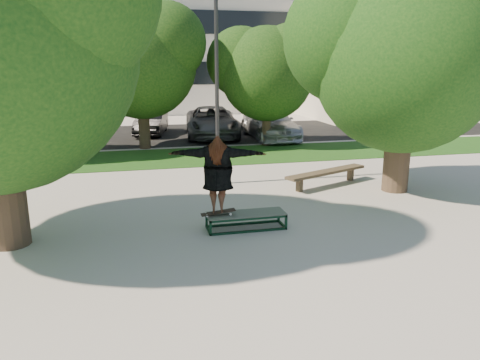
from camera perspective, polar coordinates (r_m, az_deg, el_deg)
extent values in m
plane|color=#AAA39C|center=(9.95, -3.01, -7.84)|extent=(120.00, 120.00, 0.00)
cube|color=#1D4B15|center=(19.14, -5.20, 2.87)|extent=(30.00, 4.00, 0.02)
cube|color=black|center=(25.42, -9.56, 5.50)|extent=(40.00, 8.00, 0.01)
cylinder|color=#38281E|center=(10.63, -27.07, 1.05)|extent=(0.84, 0.84, 3.20)
cylinder|color=#38281E|center=(14.46, 18.73, 4.53)|extent=(0.76, 0.76, 3.00)
sphere|color=#0F3910|center=(14.29, 19.47, 13.57)|extent=(5.20, 5.20, 5.20)
sphere|color=#0F3910|center=(14.36, 13.39, 16.58)|extent=(3.90, 3.90, 3.90)
sphere|color=#0F3910|center=(14.56, 24.97, 16.68)|extent=(3.64, 3.64, 3.64)
cylinder|color=#38281E|center=(20.81, -26.95, 6.18)|extent=(0.44, 0.44, 2.80)
sphere|color=black|center=(20.04, -25.33, 14.26)|extent=(3.08, 3.08, 3.08)
cylinder|color=#38281E|center=(21.22, -11.67, 7.81)|extent=(0.50, 0.50, 3.00)
sphere|color=black|center=(21.10, -11.98, 13.81)|extent=(4.80, 4.80, 4.80)
sphere|color=black|center=(21.83, -15.38, 15.19)|extent=(3.60, 3.60, 3.60)
sphere|color=black|center=(20.70, -8.95, 16.26)|extent=(3.36, 3.36, 3.36)
cylinder|color=#38281E|center=(21.62, 3.25, 7.65)|extent=(0.40, 0.40, 2.60)
sphere|color=black|center=(21.49, 3.32, 12.77)|extent=(4.20, 4.20, 4.20)
sphere|color=black|center=(21.82, 0.13, 14.19)|extent=(3.15, 3.15, 3.15)
sphere|color=black|center=(21.37, 6.19, 14.68)|extent=(2.94, 2.94, 2.94)
cylinder|color=#2D2D30|center=(14.35, -2.83, 11.22)|extent=(0.12, 0.12, 6.00)
cube|color=silver|center=(41.32, -14.63, 19.61)|extent=(30.00, 14.00, 16.00)
cube|color=black|center=(34.04, -14.29, 12.46)|extent=(27.60, 0.12, 1.60)
cube|color=black|center=(34.15, -14.66, 18.33)|extent=(27.60, 0.12, 1.60)
cube|color=beige|center=(36.76, 19.52, 13.75)|extent=(15.00, 10.00, 8.00)
cube|color=#475147|center=(10.74, 0.74, -4.12)|extent=(1.80, 0.60, 0.03)
cylinder|color=white|center=(10.47, -4.05, -4.38)|extent=(0.06, 0.03, 0.06)
cylinder|color=white|center=(10.62, -4.19, -4.12)|extent=(0.06, 0.03, 0.06)
cylinder|color=white|center=(10.57, -1.15, -4.18)|extent=(0.06, 0.03, 0.06)
cylinder|color=white|center=(10.72, -1.34, -3.92)|extent=(0.06, 0.03, 0.06)
cube|color=black|center=(10.58, -2.68, -3.94)|extent=(0.78, 0.20, 0.10)
imported|color=brown|center=(10.34, -2.74, 0.69)|extent=(2.21, 1.17, 1.74)
cube|color=#4A3D2C|center=(13.96, 7.26, -0.57)|extent=(0.20, 0.20, 0.42)
cube|color=#4A3D2C|center=(15.60, 13.31, 0.71)|extent=(0.20, 0.20, 0.42)
cube|color=#4A3D2C|center=(14.71, 10.49, 0.97)|extent=(3.02, 1.62, 0.08)
imported|color=silver|center=(23.82, -23.90, 5.68)|extent=(2.08, 4.40, 1.45)
imported|color=black|center=(25.52, -10.78, 6.95)|extent=(2.11, 4.14, 1.30)
imported|color=#5B5B60|center=(24.24, -3.45, 7.08)|extent=(3.12, 5.77, 1.54)
imported|color=#BCBDC1|center=(23.80, 3.65, 6.91)|extent=(2.11, 5.19, 1.51)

